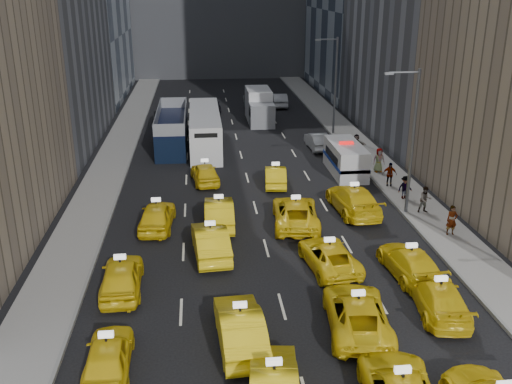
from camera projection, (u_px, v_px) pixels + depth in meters
ground at (289, 332)px, 23.69m from camera, size 160.00×160.00×0.00m
sidewalk_west at (112, 161)px, 46.00m from camera, size 3.00×90.00×0.15m
sidewalk_east at (366, 154)px, 48.00m from camera, size 3.00×90.00×0.15m
curb_west at (131, 160)px, 46.13m from camera, size 0.15×90.00×0.18m
curb_east at (349, 154)px, 47.85m from camera, size 0.15×90.00×0.18m
streetlight_near at (411, 138)px, 34.06m from camera, size 2.15×0.22×9.00m
streetlight_far at (334, 82)px, 52.72m from camera, size 2.15×0.22×9.00m
taxi_4 at (108, 356)px, 21.03m from camera, size 1.75×4.17×1.41m
taxi_5 at (240, 327)px, 22.57m from camera, size 2.02×5.03×1.62m
taxi_6 at (357, 313)px, 23.68m from camera, size 3.02×5.56×1.48m
taxi_7 at (439, 297)px, 24.92m from camera, size 2.59×5.10×1.42m
taxi_8 at (122, 276)px, 26.55m from camera, size 2.00×4.67×1.57m
taxi_9 at (211, 241)px, 30.06m from camera, size 2.15×5.08×1.63m
taxi_10 at (329, 256)px, 28.81m from camera, size 2.80×5.06×1.34m
taxi_11 at (410, 263)px, 28.00m from camera, size 2.33×5.04×1.43m
taxi_12 at (157, 216)px, 33.43m from camera, size 2.20×4.74×1.57m
taxi_13 at (219, 213)px, 33.83m from camera, size 1.77×4.90×1.60m
taxi_14 at (295, 213)px, 33.88m from camera, size 3.11×5.82×1.55m
taxi_15 at (354, 200)px, 35.73m from camera, size 2.70×5.87×1.66m
taxi_16 at (205, 173)px, 41.03m from camera, size 2.29×4.52×1.47m
taxi_17 at (276, 176)px, 40.57m from camera, size 1.90×4.32×1.38m
nypd_van at (346, 159)px, 43.00m from camera, size 2.89×5.95×2.46m
double_decker at (172, 128)px, 50.13m from camera, size 3.76×11.23×3.20m
city_bus at (205, 129)px, 49.74m from camera, size 2.95×12.33×3.17m
box_truck at (259, 106)px, 58.83m from camera, size 2.99×7.27×3.25m
misc_car_0 at (318, 141)px, 49.43m from camera, size 1.68×4.38×1.42m
misc_car_1 at (167, 116)px, 58.80m from camera, size 2.91×5.31×1.41m
misc_car_2 at (252, 99)px, 67.14m from camera, size 2.29×5.18×1.48m
misc_car_3 at (213, 105)px, 63.83m from camera, size 1.86×4.27×1.43m
misc_car_4 at (280, 100)px, 66.19m from camera, size 1.92×4.78×1.54m
pedestrian_0 at (452, 220)px, 32.19m from camera, size 0.64×0.42×1.74m
pedestrian_1 at (425, 200)px, 35.31m from camera, size 0.83×0.47×1.69m
pedestrian_2 at (405, 187)px, 37.57m from camera, size 1.08×0.63×1.57m
pedestrian_3 at (390, 174)px, 39.98m from camera, size 1.06×0.65×1.69m
pedestrian_4 at (379, 160)px, 42.89m from camera, size 0.92×0.53×1.84m
pedestrian_5 at (356, 144)px, 47.20m from camera, size 1.66×0.78×1.73m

